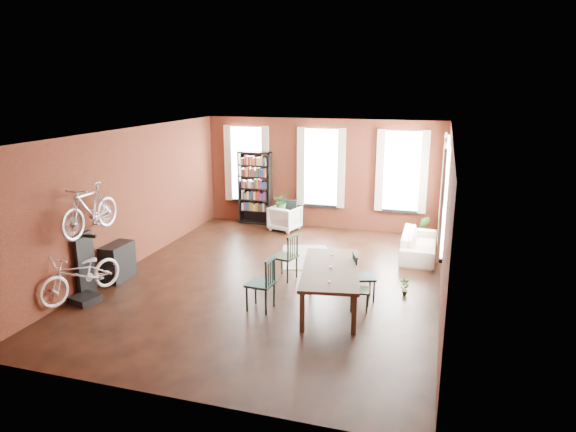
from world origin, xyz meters
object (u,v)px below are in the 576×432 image
at_px(console_table, 118,262).
at_px(plant_stand, 282,220).
at_px(dining_chair_a, 260,283).
at_px(bookshelf, 255,188).
at_px(white_armchair, 285,217).
at_px(dining_chair_c, 360,290).
at_px(bicycle_floor, 79,253).
at_px(cream_sofa, 419,240).
at_px(dining_table, 330,288).
at_px(bike_trainer, 85,299).
at_px(dining_chair_d, 364,277).
at_px(dining_chair_b, 285,256).

distance_m(console_table, plant_stand, 5.24).
xyz_separation_m(dining_chair_a, plant_stand, (-1.23, 5.29, -0.23)).
relative_size(bookshelf, white_armchair, 2.80).
xyz_separation_m(dining_chair_c, bicycle_floor, (-5.22, -1.27, 0.64)).
bearing_deg(dining_chair_c, cream_sofa, -18.39).
bearing_deg(dining_table, console_table, 168.84).
relative_size(dining_table, dining_chair_c, 2.96).
xyz_separation_m(bike_trainer, console_table, (-0.10, 1.28, 0.33)).
bearing_deg(dining_chair_a, bike_trainer, -73.56).
xyz_separation_m(dining_table, white_armchair, (-2.40, 4.84, -0.00)).
height_order(dining_chair_a, cream_sofa, dining_chair_a).
bearing_deg(dining_chair_c, white_armchair, 27.78).
relative_size(dining_chair_a, dining_chair_c, 1.33).
bearing_deg(plant_stand, dining_table, -62.76).
relative_size(dining_chair_c, bookshelf, 0.36).
distance_m(bookshelf, plant_stand, 1.37).
relative_size(dining_chair_a, cream_sofa, 0.50).
bearing_deg(cream_sofa, dining_table, 157.67).
bearing_deg(bicycle_floor, bookshelf, 95.05).
bearing_deg(console_table, dining_chair_a, -9.16).
bearing_deg(bicycle_floor, dining_chair_c, 29.02).
relative_size(dining_chair_d, plant_stand, 1.59).
bearing_deg(cream_sofa, dining_chair_a, 146.23).
xyz_separation_m(dining_chair_b, dining_chair_d, (1.82, -0.62, -0.04)).
bearing_deg(bicycle_floor, dining_chair_a, 27.57).
height_order(dining_table, console_table, console_table).
xyz_separation_m(dining_chair_a, console_table, (-3.51, 0.57, -0.12)).
bearing_deg(plant_stand, dining_chair_d, -54.62).
bearing_deg(bookshelf, dining_chair_b, -61.88).
height_order(bookshelf, bicycle_floor, bookshelf).
height_order(dining_chair_a, dining_chair_d, dining_chair_a).
xyz_separation_m(dining_chair_d, white_armchair, (-2.95, 4.30, -0.08)).
height_order(dining_table, bicycle_floor, bicycle_floor).
relative_size(cream_sofa, console_table, 2.60).
height_order(bike_trainer, console_table, console_table).
bearing_deg(white_armchair, dining_table, 131.90).
relative_size(dining_chair_d, cream_sofa, 0.45).
bearing_deg(dining_chair_a, dining_chair_c, 110.98).
bearing_deg(console_table, bike_trainer, -85.31).
xyz_separation_m(white_armchair, plant_stand, (-0.08, -0.03, -0.10)).
bearing_deg(dining_chair_d, bike_trainer, 88.35).
relative_size(dining_chair_a, bookshelf, 0.47).
relative_size(dining_chair_c, cream_sofa, 0.38).
relative_size(dining_chair_a, dining_chair_d, 1.11).
relative_size(dining_table, dining_chair_d, 2.47).
bearing_deg(console_table, plant_stand, 64.23).
relative_size(white_armchair, console_table, 0.98).
xyz_separation_m(dining_chair_a, white_armchair, (-1.15, 5.32, -0.13)).
xyz_separation_m(dining_chair_c, white_armchair, (-2.96, 4.79, 0.00)).
bearing_deg(white_armchair, cream_sofa, 177.64).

